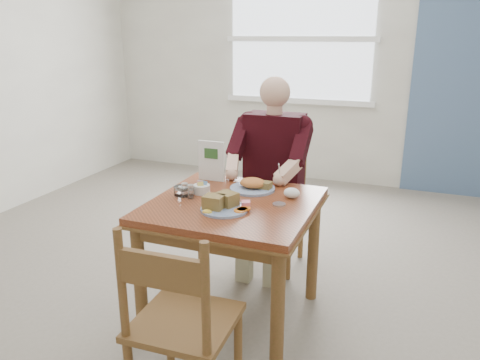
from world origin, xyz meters
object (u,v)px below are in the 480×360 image
at_px(chair_far, 274,202).
at_px(table, 233,220).
at_px(far_plate, 254,185).
at_px(chair_near, 180,325).
at_px(diner, 271,161).
at_px(near_plate, 223,204).

bearing_deg(chair_far, table, -90.00).
bearing_deg(far_plate, chair_near, -87.48).
height_order(diner, far_plate, diner).
distance_m(table, near_plate, 0.20).
bearing_deg(diner, chair_near, -86.85).
relative_size(chair_far, near_plate, 3.27).
relative_size(chair_near, diner, 0.69).
xyz_separation_m(diner, far_plate, (0.04, -0.47, -0.03)).
distance_m(chair_far, near_plate, 0.98).
bearing_deg(near_plate, far_plate, 84.31).
bearing_deg(diner, chair_far, 90.01).
height_order(chair_far, chair_near, same).
bearing_deg(chair_near, table, 95.90).
xyz_separation_m(table, diner, (0.00, 0.71, 0.17)).
bearing_deg(diner, far_plate, -85.48).
relative_size(diner, near_plate, 4.77).
distance_m(table, diner, 0.73).
relative_size(table, chair_near, 0.97).
distance_m(table, chair_far, 0.81).
bearing_deg(chair_near, far_plate, 92.52).
bearing_deg(near_plate, table, 89.90).
distance_m(chair_near, far_plate, 1.08).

